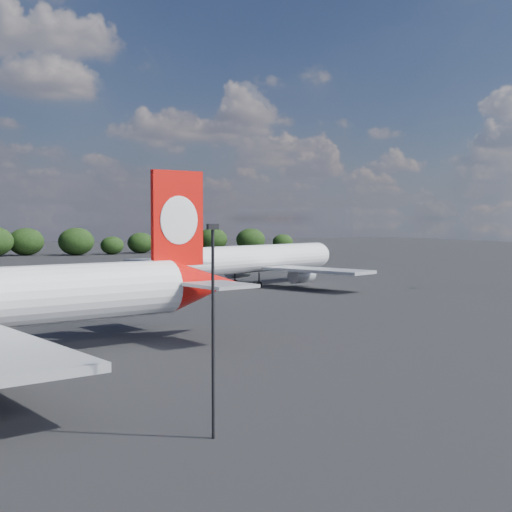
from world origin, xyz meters
name	(u,v)px	position (x,y,z in m)	size (l,w,h in m)	color
china_southern_airliner	(248,260)	(40.31, 64.84, 4.32)	(41.77, 40.20, 14.17)	white
apron_lamp_post	(213,319)	(4.47, -6.77, 6.02)	(0.55, 0.30, 10.74)	black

